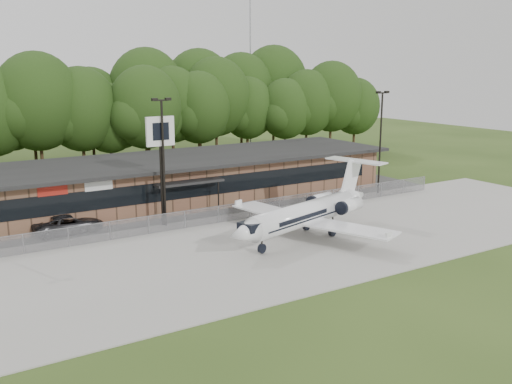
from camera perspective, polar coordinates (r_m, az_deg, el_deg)
ground at (r=35.45m, az=9.32°, el=-8.52°), size 160.00×160.00×0.00m
apron at (r=41.43m, az=2.05°, el=-5.18°), size 64.00×18.00×0.08m
parking_lot at (r=51.02m, az=-5.14°, el=-1.83°), size 50.00×9.00×0.06m
terminal at (r=54.46m, az=-7.29°, el=1.35°), size 41.00×11.65×4.30m
fence at (r=46.97m, az=-2.69°, el=-2.11°), size 46.00×0.04×1.52m
treeline at (r=70.49m, az=-13.58°, el=8.00°), size 72.00×12.00×15.00m
radio_mast at (r=85.04m, az=-0.57°, el=12.42°), size 0.20×0.20×25.00m
light_pole_mid at (r=45.13m, az=-9.26°, el=3.88°), size 1.55×0.30×10.23m
light_pole_right at (r=57.85m, az=12.36°, el=5.62°), size 1.55×0.30×10.23m
business_jet at (r=42.46m, az=5.26°, el=-2.17°), size 15.66×14.06×5.31m
suv at (r=46.13m, az=-18.24°, el=-3.07°), size 5.46×2.80×1.47m
pole_sign at (r=45.27m, az=-9.52°, el=4.86°), size 2.31×0.33×8.80m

